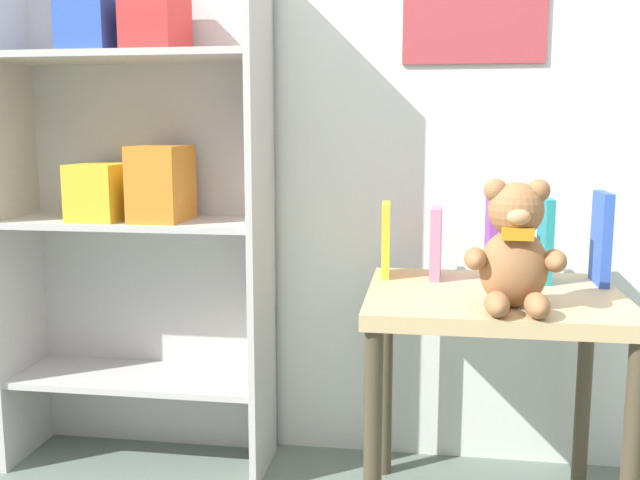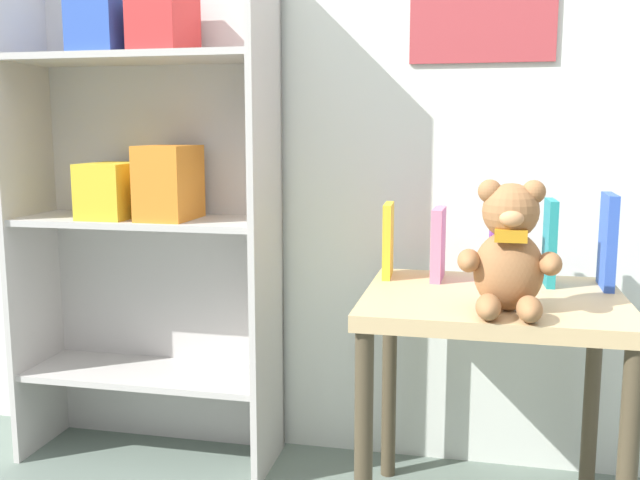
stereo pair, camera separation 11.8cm
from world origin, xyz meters
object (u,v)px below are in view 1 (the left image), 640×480
book_standing_purple (491,237)px  book_standing_teal (545,240)px  teddy_bear (515,250)px  book_standing_pink (437,243)px  display_table (493,329)px  bookshelf_side (139,188)px  book_standing_blue (601,238)px  book_standing_yellow (386,239)px

book_standing_purple → book_standing_teal: (0.13, 0.01, -0.00)m
teddy_bear → book_standing_pink: 0.33m
display_table → book_standing_purple: size_ratio=2.69×
bookshelf_side → book_standing_pink: bearing=-6.0°
teddy_bear → book_standing_pink: bearing=118.0°
display_table → book_standing_blue: book_standing_blue is taller
display_table → teddy_bear: (0.02, -0.15, 0.21)m
display_table → teddy_bear: 0.26m
bookshelf_side → book_standing_yellow: size_ratio=7.40×
book_standing_pink → book_standing_teal: size_ratio=0.87×
book_standing_purple → book_standing_teal: bearing=2.8°
book_standing_teal → display_table: bearing=-135.3°
bookshelf_side → book_standing_teal: bearing=-4.8°
bookshelf_side → book_standing_purple: (0.96, -0.10, -0.10)m
teddy_bear → book_standing_purple: (-0.02, 0.28, -0.02)m
book_standing_yellow → book_standing_pink: size_ratio=1.04×
book_standing_teal → book_standing_purple: bearing=-178.5°
book_standing_yellow → book_standing_teal: size_ratio=0.91×
book_standing_yellow → bookshelf_side: bearing=170.7°
book_standing_yellow → display_table: bearing=-32.9°
teddy_bear → book_standing_teal: (0.11, 0.29, -0.02)m
teddy_bear → book_standing_teal: size_ratio=1.32×
display_table → book_standing_purple: book_standing_purple is taller
book_standing_purple → book_standing_blue: book_standing_blue is taller
book_standing_blue → book_standing_pink: bearing=-179.8°
book_standing_yellow → book_standing_purple: 0.26m
bookshelf_side → teddy_bear: (0.99, -0.38, -0.09)m
book_standing_yellow → book_standing_teal: (0.40, -0.01, 0.01)m
book_standing_yellow → book_standing_purple: (0.26, -0.02, 0.01)m
teddy_bear → book_standing_yellow: 0.42m
bookshelf_side → teddy_bear: size_ratio=5.11×
book_standing_yellow → book_standing_purple: book_standing_purple is taller
book_standing_pink → book_standing_purple: (0.13, -0.01, 0.02)m
bookshelf_side → book_standing_blue: bearing=-4.4°
display_table → book_standing_yellow: 0.36m
display_table → book_standing_teal: 0.27m
teddy_bear → book_standing_pink: teddy_bear is taller
book_standing_teal → teddy_bear: bearing=-112.6°
book_standing_blue → bookshelf_side: bearing=176.8°
teddy_bear → book_standing_yellow: size_ratio=1.45×
book_standing_teal → book_standing_pink: bearing=176.9°
display_table → book_standing_teal: size_ratio=2.81×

